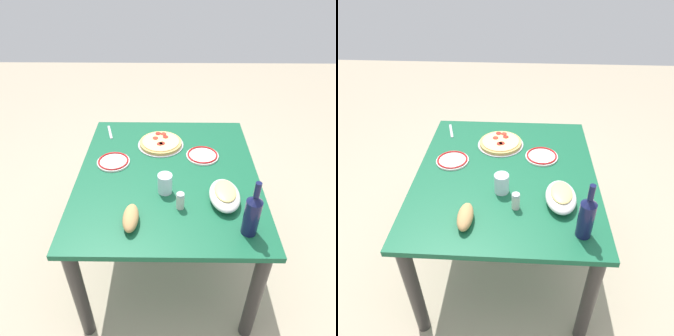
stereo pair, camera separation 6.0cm
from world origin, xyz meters
The scene contains 11 objects.
ground_plane centered at (0.00, 0.00, 0.00)m, with size 8.00×8.00×0.00m, color tan.
dining_table centered at (0.00, 0.00, 0.60)m, with size 1.15×0.99×0.72m.
pepperoni_pizza centered at (0.28, 0.05, 0.74)m, with size 0.28×0.28×0.03m.
baked_pasta_dish centered at (-0.23, -0.28, 0.76)m, with size 0.24×0.15×0.08m.
wine_bottle centered at (-0.43, -0.36, 0.83)m, with size 0.07×0.07×0.28m.
water_glass centered at (-0.16, 0.01, 0.78)m, with size 0.07×0.07×0.11m, color silver.
side_plate_near centered at (0.16, -0.20, 0.73)m, with size 0.19×0.19×0.02m.
side_plate_far centered at (0.09, 0.32, 0.73)m, with size 0.19×0.19×0.02m.
bread_loaf centered at (-0.38, 0.16, 0.75)m, with size 0.17×0.07×0.07m, color tan.
spice_shaker centered at (-0.28, -0.06, 0.77)m, with size 0.04×0.04×0.09m.
fork_left centered at (0.43, 0.39, 0.72)m, with size 0.17×0.02×0.01m, color #B7B7BC.
Camera 1 is at (-1.39, -0.02, 1.79)m, focal length 33.84 mm.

